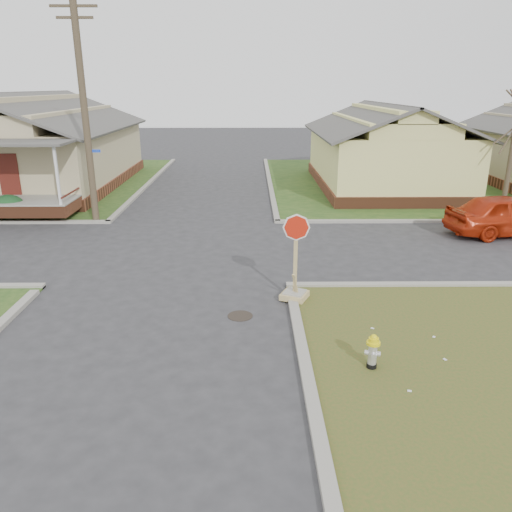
{
  "coord_description": "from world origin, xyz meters",
  "views": [
    {
      "loc": [
        2.5,
        -11.99,
        5.54
      ],
      "look_at": [
        2.62,
        1.0,
        1.1
      ],
      "focal_mm": 35.0,
      "sensor_mm": 36.0,
      "label": 1
    }
  ],
  "objects_px": {
    "utility_pole": "(84,109)",
    "fire_hydrant": "(373,349)",
    "stop_sign": "(295,281)",
    "red_sedan": "(508,215)"
  },
  "relations": [
    {
      "from": "utility_pole",
      "to": "stop_sign",
      "type": "height_order",
      "value": "utility_pole"
    },
    {
      "from": "utility_pole",
      "to": "fire_hydrant",
      "type": "relative_size",
      "value": 11.94
    },
    {
      "from": "red_sedan",
      "to": "fire_hydrant",
      "type": "bearing_deg",
      "value": 134.26
    },
    {
      "from": "utility_pole",
      "to": "stop_sign",
      "type": "xyz_separation_m",
      "value": [
        7.86,
        -8.4,
        -4.1
      ]
    },
    {
      "from": "utility_pole",
      "to": "red_sedan",
      "type": "xyz_separation_m",
      "value": [
        16.66,
        -2.17,
        -3.86
      ]
    },
    {
      "from": "stop_sign",
      "to": "red_sedan",
      "type": "xyz_separation_m",
      "value": [
        8.8,
        6.23,
        0.24
      ]
    },
    {
      "from": "utility_pole",
      "to": "fire_hydrant",
      "type": "distance_m",
      "value": 15.62
    },
    {
      "from": "utility_pole",
      "to": "red_sedan",
      "type": "distance_m",
      "value": 17.24
    },
    {
      "from": "fire_hydrant",
      "to": "red_sedan",
      "type": "xyz_separation_m",
      "value": [
        7.5,
        9.77,
        0.34
      ]
    },
    {
      "from": "utility_pole",
      "to": "fire_hydrant",
      "type": "xyz_separation_m",
      "value": [
        9.16,
        -11.94,
        -4.2
      ]
    }
  ]
}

